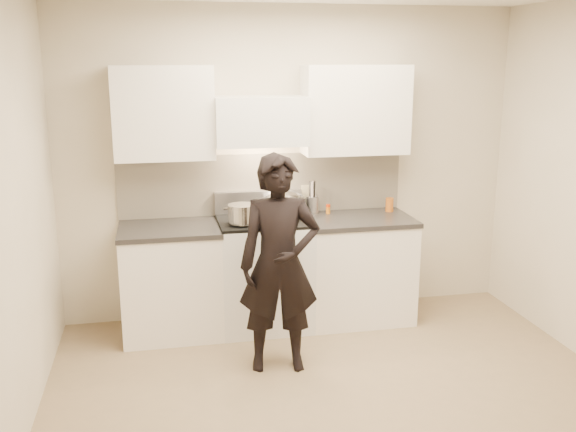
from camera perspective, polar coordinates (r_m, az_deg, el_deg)
The scene contains 11 objects.
ground_plane at distance 4.49m, azimuth 5.00°, elevation -16.32°, with size 4.00×4.00×0.00m, color #846D50.
room_shell at distance 4.28m, azimuth 3.29°, elevation 5.03°, with size 4.04×3.54×2.70m.
stove at distance 5.50m, azimuth -2.15°, elevation -5.02°, with size 0.76×0.65×0.96m.
counter_right at distance 5.69m, azimuth 6.15°, elevation -4.58°, with size 0.92×0.67×0.92m.
counter_left at distance 5.44m, azimuth -10.32°, elevation -5.62°, with size 0.82×0.67×0.92m.
wok at distance 5.51m, azimuth -0.40°, elevation 1.29°, with size 0.36×0.44×0.29m.
stock_pot at distance 5.18m, azimuth -4.12°, elevation 0.21°, with size 0.32×0.27×0.15m.
utensil_crock at distance 5.65m, azimuth 2.18°, elevation 1.11°, with size 0.11×0.11×0.29m.
spice_jar at distance 5.65m, azimuth 3.59°, elevation 0.62°, with size 0.04×0.04×0.08m.
oil_glass at distance 5.80m, azimuth 9.01°, elevation 1.01°, with size 0.07×0.07×0.12m.
person at distance 4.65m, azimuth -0.78°, elevation -4.30°, with size 0.59×0.39×1.61m, color black.
Camera 1 is at (-1.15, -3.71, 2.25)m, focal length 40.00 mm.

